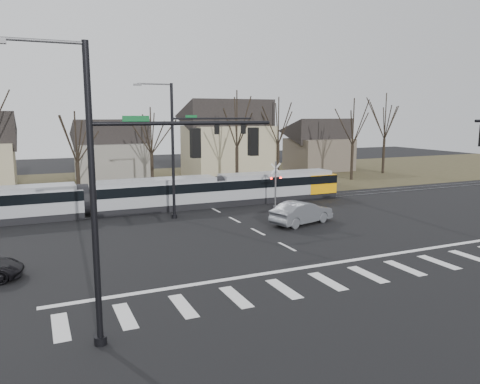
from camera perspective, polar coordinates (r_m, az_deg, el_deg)
name	(u,v)px	position (r m, az deg, el deg)	size (l,w,h in m)	color
ground	(305,256)	(26.99, 7.88, -7.69)	(140.00, 140.00, 0.00)	black
grass_verge	(161,182)	(56.12, -9.61, 1.19)	(140.00, 28.00, 0.01)	#38331E
crosswalk	(348,278)	(23.86, 13.03, -10.15)	(27.00, 2.60, 0.01)	silver
stop_line	(323,265)	(25.55, 10.03, -8.72)	(28.00, 0.35, 0.01)	silver
lane_dashes	(207,206)	(41.02, -3.99, -1.70)	(0.18, 30.00, 0.01)	silver
rail_pair	(208,206)	(40.83, -3.89, -1.72)	(90.00, 1.52, 0.06)	#59595E
tram	(154,193)	(39.44, -10.38, -0.17)	(34.81, 2.58, 2.64)	gray
sedan	(302,213)	(34.44, 7.53, -2.49)	(5.40, 3.17, 1.68)	#5A5D63
signal_pole_near_left	(141,180)	(16.33, -12.00, 1.48)	(9.28, 0.44, 10.20)	black
signal_pole_far	(193,144)	(36.23, -5.77, 5.89)	(9.28, 0.44, 10.20)	black
rail_crossing_signal	(276,186)	(39.84, 4.35, 0.70)	(1.08, 0.36, 4.00)	#59595B
tree_row	(192,142)	(50.45, -5.83, 6.07)	(59.20, 7.20, 10.00)	black
house_b	(111,148)	(58.63, -15.46, 5.23)	(8.64, 7.56, 7.65)	slate
house_c	(228,136)	(59.43, -1.51, 6.84)	(10.80, 8.64, 10.10)	tan
house_d	(319,142)	(68.34, 9.60, 5.98)	(8.64, 7.56, 7.65)	brown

